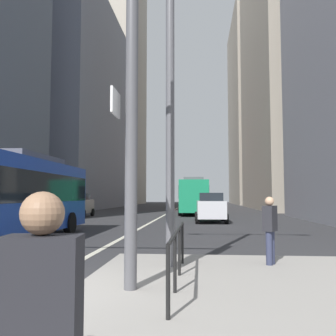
% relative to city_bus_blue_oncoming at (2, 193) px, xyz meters
% --- Properties ---
extents(ground_plane, '(160.00, 160.00, 0.00)m').
position_rel_city_bus_blue_oncoming_xyz_m(ground_plane, '(3.79, 13.57, -1.84)').
color(ground_plane, '#303033').
extents(lane_centre_line, '(0.20, 80.00, 0.01)m').
position_rel_city_bus_blue_oncoming_xyz_m(lane_centre_line, '(3.79, 23.57, -1.83)').
color(lane_centre_line, beige).
rests_on(lane_centre_line, ground).
extents(office_tower_left_mid, '(13.18, 25.83, 29.15)m').
position_rel_city_bus_blue_oncoming_xyz_m(office_tower_left_mid, '(-12.21, 38.08, 12.74)').
color(office_tower_left_mid, slate).
rests_on(office_tower_left_mid, ground).
extents(office_tower_left_far, '(12.81, 20.25, 51.67)m').
position_rel_city_bus_blue_oncoming_xyz_m(office_tower_left_far, '(-12.21, 65.96, 24.00)').
color(office_tower_left_far, gray).
rests_on(office_tower_left_far, ground).
extents(office_tower_right_mid, '(13.16, 26.00, 41.39)m').
position_rel_city_bus_blue_oncoming_xyz_m(office_tower_right_mid, '(20.79, 38.45, 18.86)').
color(office_tower_right_mid, gray).
rests_on(office_tower_right_mid, ground).
extents(office_tower_right_far, '(13.16, 24.94, 40.35)m').
position_rel_city_bus_blue_oncoming_xyz_m(office_tower_right_far, '(20.79, 68.47, 18.34)').
color(office_tower_right_far, gray).
rests_on(office_tower_right_far, ground).
extents(city_bus_blue_oncoming, '(2.82, 11.98, 3.40)m').
position_rel_city_bus_blue_oncoming_xyz_m(city_bus_blue_oncoming, '(0.00, 0.00, 0.00)').
color(city_bus_blue_oncoming, '#14389E').
rests_on(city_bus_blue_oncoming, ground).
extents(city_bus_red_receding, '(2.90, 11.41, 3.40)m').
position_rel_city_bus_blue_oncoming_xyz_m(city_bus_red_receding, '(6.39, 23.61, -0.00)').
color(city_bus_red_receding, '#198456').
rests_on(city_bus_red_receding, ground).
extents(city_bus_red_distant, '(2.75, 11.51, 3.40)m').
position_rel_city_bus_blue_oncoming_xyz_m(city_bus_red_distant, '(6.06, 44.95, -0.00)').
color(city_bus_red_distant, red).
rests_on(city_bus_red_distant, ground).
extents(car_oncoming_mid, '(2.16, 4.18, 1.94)m').
position_rel_city_bus_blue_oncoming_xyz_m(car_oncoming_mid, '(-3.17, 17.83, -0.85)').
color(car_oncoming_mid, '#B2A899').
rests_on(car_oncoming_mid, ground).
extents(car_receding_near, '(2.08, 4.33, 1.94)m').
position_rel_city_bus_blue_oncoming_xyz_m(car_receding_near, '(6.50, 34.01, -0.85)').
color(car_receding_near, maroon).
rests_on(car_receding_near, ground).
extents(car_receding_far, '(2.13, 4.33, 1.94)m').
position_rel_city_bus_blue_oncoming_xyz_m(car_receding_far, '(7.71, 12.26, -0.85)').
color(car_receding_far, silver).
rests_on(car_receding_far, ground).
extents(traffic_signal_gantry, '(6.12, 0.65, 6.00)m').
position_rel_city_bus_blue_oncoming_xyz_m(traffic_signal_gantry, '(3.78, -6.35, 2.27)').
color(traffic_signal_gantry, '#515156').
rests_on(traffic_signal_gantry, median_island).
extents(street_lamp_post, '(5.50, 0.32, 8.00)m').
position_rel_city_bus_blue_oncoming_xyz_m(street_lamp_post, '(6.33, -4.23, 3.45)').
color(street_lamp_post, '#56565B').
rests_on(street_lamp_post, median_island).
extents(bollard_left, '(0.20, 0.20, 0.93)m').
position_rel_city_bus_blue_oncoming_xyz_m(bollard_left, '(5.43, -9.58, -1.17)').
color(bollard_left, '#99999E').
rests_on(bollard_left, median_island).
extents(pedestrian_railing, '(0.06, 4.10, 0.98)m').
position_rel_city_bus_blue_oncoming_xyz_m(pedestrian_railing, '(6.59, -5.81, -0.97)').
color(pedestrian_railing, black).
rests_on(pedestrian_railing, median_island).
extents(pedestrian_walking, '(0.40, 0.45, 1.58)m').
position_rel_city_bus_blue_oncoming_xyz_m(pedestrian_walking, '(8.65, -3.77, -0.82)').
color(pedestrian_walking, '#2D334C').
rests_on(pedestrian_walking, median_island).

